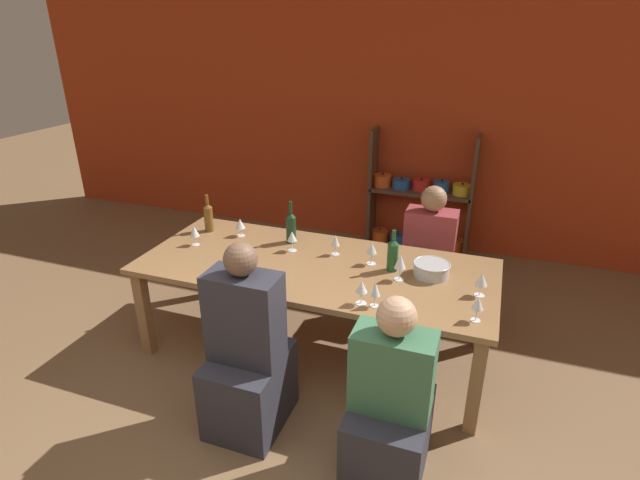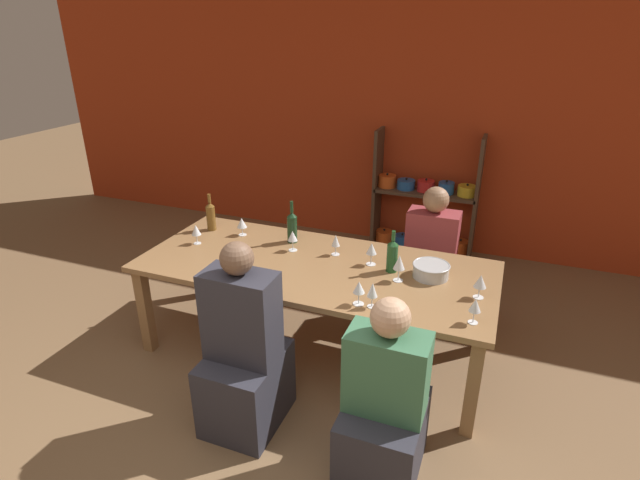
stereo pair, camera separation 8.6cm
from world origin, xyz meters
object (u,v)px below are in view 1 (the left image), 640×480
at_px(wine_glass_empty_a, 478,304).
at_px(wine_glass_red_c, 481,280).
at_px(person_near_a, 390,412).
at_px(person_far_a, 427,268).
at_px(wine_glass_white_c, 375,290).
at_px(wine_glass_red_a, 240,224).
at_px(wine_glass_red_b, 362,288).
at_px(wine_glass_white_a, 400,262).
at_px(wine_bottle_amber, 208,217).
at_px(wine_glass_white_b, 292,237).
at_px(wine_glass_white_e, 335,241).
at_px(shelf_unit, 419,210).
at_px(wine_glass_empty_b, 194,232).
at_px(mixing_bowl, 431,269).
at_px(wine_bottle_dark, 291,227).
at_px(wine_bottle_green, 393,254).
at_px(wine_glass_white_d, 372,249).
at_px(dining_table, 315,273).
at_px(person_near_b, 248,362).

distance_m(wine_glass_empty_a, wine_glass_red_c, 0.31).
relative_size(person_near_a, person_far_a, 0.97).
height_order(wine_glass_white_c, person_near_a, person_near_a).
height_order(wine_glass_red_a, wine_glass_red_b, wine_glass_red_b).
bearing_deg(wine_glass_white_a, wine_bottle_amber, 169.37).
distance_m(wine_glass_white_b, wine_glass_white_e, 0.33).
distance_m(shelf_unit, wine_bottle_amber, 2.37).
bearing_deg(wine_glass_empty_b, person_far_a, 26.93).
height_order(mixing_bowl, wine_glass_empty_a, wine_glass_empty_a).
xyz_separation_m(wine_bottle_dark, wine_glass_red_a, (-0.44, -0.03, -0.03)).
bearing_deg(wine_glass_empty_b, wine_glass_white_b, 11.77).
distance_m(wine_glass_white_a, wine_glass_empty_a, 0.63).
bearing_deg(wine_bottle_green, wine_glass_white_e, 166.41).
distance_m(wine_glass_white_a, wine_glass_white_d, 0.29).
distance_m(dining_table, person_far_a, 1.14).
distance_m(shelf_unit, mixing_bowl, 2.07).
relative_size(wine_glass_white_a, wine_glass_white_d, 1.13).
height_order(wine_bottle_dark, wine_glass_red_c, wine_bottle_dark).
xyz_separation_m(wine_glass_white_a, wine_glass_white_e, (-0.53, 0.23, -0.02)).
bearing_deg(wine_bottle_amber, wine_bottle_dark, 1.55).
bearing_deg(wine_glass_red_a, shelf_unit, 57.66).
bearing_deg(wine_glass_white_a, wine_bottle_green, 122.23).
bearing_deg(wine_glass_red_c, mixing_bowl, 152.73).
bearing_deg(wine_bottle_amber, wine_glass_white_b, -9.14).
xyz_separation_m(wine_glass_white_a, wine_glass_white_d, (-0.24, 0.17, -0.01)).
distance_m(shelf_unit, wine_glass_white_b, 2.09).
height_order(mixing_bowl, wine_bottle_amber, wine_bottle_amber).
distance_m(dining_table, wine_glass_empty_b, 1.01).
xyz_separation_m(shelf_unit, wine_glass_white_e, (-0.32, -1.90, 0.37)).
bearing_deg(wine_bottle_green, person_near_b, -125.05).
height_order(mixing_bowl, wine_glass_empty_b, wine_glass_empty_b).
xyz_separation_m(wine_glass_red_a, person_far_a, (1.45, 0.58, -0.42)).
distance_m(wine_glass_empty_a, person_far_a, 1.38).
bearing_deg(person_near_b, wine_glass_white_e, 78.89).
height_order(wine_glass_white_a, wine_glass_white_c, wine_glass_white_a).
bearing_deg(wine_bottle_green, wine_glass_white_c, -89.58).
bearing_deg(wine_glass_white_c, mixing_bowl, 63.02).
relative_size(wine_glass_empty_a, person_far_a, 0.14).
relative_size(wine_glass_red_b, wine_glass_red_c, 0.98).
bearing_deg(wine_glass_empty_a, wine_glass_red_b, -176.43).
xyz_separation_m(shelf_unit, wine_bottle_amber, (-1.45, -1.82, 0.39)).
distance_m(wine_bottle_green, wine_glass_red_c, 0.62).
bearing_deg(wine_bottle_dark, wine_glass_white_d, -13.26).
distance_m(wine_bottle_dark, wine_glass_white_b, 0.17).
distance_m(wine_bottle_dark, wine_glass_red_c, 1.50).
bearing_deg(mixing_bowl, wine_glass_red_a, 173.76).
xyz_separation_m(wine_glass_empty_a, person_near_b, (-1.26, -0.47, -0.40)).
bearing_deg(shelf_unit, wine_glass_white_d, -90.93).
distance_m(wine_glass_red_b, wine_glass_white_d, 0.56).
bearing_deg(wine_glass_red_a, wine_glass_white_c, -28.23).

